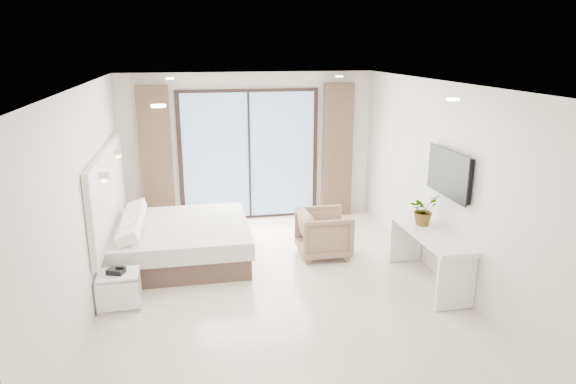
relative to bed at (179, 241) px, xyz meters
name	(u,v)px	position (x,y,z in m)	size (l,w,h in m)	color
ground	(279,291)	(1.30, -1.30, -0.30)	(6.20, 6.20, 0.00)	beige
room_shell	(253,161)	(1.10, -0.42, 1.28)	(4.62, 6.22, 2.72)	silver
bed	(179,241)	(0.00, 0.00, 0.00)	(2.02, 1.93, 0.70)	brown
nightstand	(119,290)	(-0.72, -1.35, -0.07)	(0.51, 0.42, 0.45)	white
phone	(116,271)	(-0.74, -1.35, 0.19)	(0.20, 0.15, 0.07)	black
console_desk	(429,245)	(3.34, -1.46, 0.27)	(0.52, 1.67, 0.77)	white
plant	(423,213)	(3.34, -1.21, 0.64)	(0.38, 0.43, 0.33)	#33662D
armchair	(324,231)	(2.20, -0.24, 0.10)	(0.76, 0.72, 0.79)	#997764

